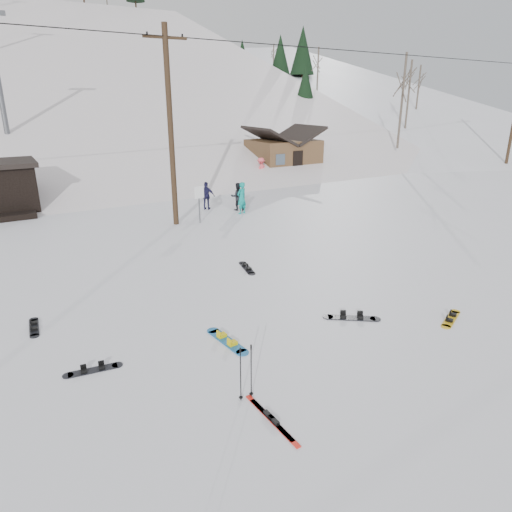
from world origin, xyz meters
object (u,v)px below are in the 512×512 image
hero_snowboard (227,341)px  hero_skis (271,419)px  utility_pole (170,126)px  cabin (283,155)px

hero_snowboard → hero_skis: 3.20m
utility_pole → hero_skis: (-3.68, -14.64, -4.65)m
utility_pole → hero_snowboard: size_ratio=5.32×
utility_pole → cabin: utility_pole is taller
cabin → hero_skis: (-16.68, -24.64, -1.46)m
utility_pole → hero_skis: size_ratio=5.04×
utility_pole → cabin: bearing=37.6°
cabin → hero_snowboard: 26.87m
hero_snowboard → utility_pole: bearing=-21.2°
hero_skis → hero_snowboard: bearing=76.9°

